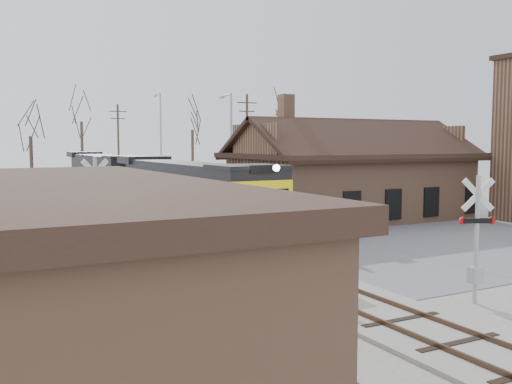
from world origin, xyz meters
The scene contains 17 objects.
ground centered at (0.00, 0.00, 0.00)m, with size 140.00×140.00×0.00m, color #A8A398.
road centered at (0.00, 0.00, 0.01)m, with size 60.00×9.00×0.03m, color slate.
track_main centered at (0.00, 15.00, 0.07)m, with size 3.40×90.00×0.24m.
track_siding centered at (-4.50, 15.00, 0.07)m, with size 3.40×90.00×0.24m.
depot centered at (11.99, 12.00, 2.41)m, with size 15.20×9.31×7.90m.
locomotive_lead centered at (0.00, 9.27, 2.13)m, with size 2.72×18.25×4.05m.
locomotive_trailing centered at (0.00, 27.79, 2.12)m, with size 2.72×18.25×3.83m.
crossbuck_near centered at (3.37, -5.52, 1.85)m, with size 1.06×0.52×3.92m.
crossbuck_far centered at (-5.74, 4.91, 2.03)m, with size 1.23×0.36×4.37m.
streetlight_b centered at (8.06, 21.82, 4.83)m, with size 0.25×2.04×8.59m.
streetlight_c centered at (7.79, 37.60, 5.44)m, with size 0.25×2.04×9.80m.
utility_pole_b centered at (5.95, 46.99, 4.82)m, with size 2.00×0.24×9.19m.
utility_pole_c centered at (13.84, 30.38, 4.92)m, with size 2.00×0.24×9.41m.
tree_b centered at (-4.39, 37.53, 6.36)m, with size 3.65×3.65×8.94m.
tree_c centered at (2.07, 47.70, 8.39)m, with size 4.81×4.81×11.78m.
tree_d centered at (11.99, 39.57, 7.27)m, with size 4.17×4.17×10.22m.
tree_e centered at (20.83, 35.38, 7.72)m, with size 4.43×4.43×10.85m.
Camera 1 is at (-10.54, -17.48, 4.91)m, focal length 40.00 mm.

